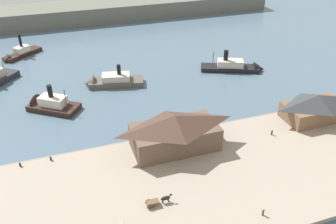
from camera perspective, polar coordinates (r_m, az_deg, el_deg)
ground_plane at (r=93.87m, az=0.77°, el=-2.62°), size 320.00×320.00×0.00m
quay_promenade at (r=77.44m, az=6.32°, el=-10.79°), size 110.00×36.00×1.20m
seawall_edge at (r=90.79m, az=1.53°, el=-3.55°), size 110.00×0.80×1.00m
ferry_shed_customs_shed at (r=82.30m, az=1.14°, el=-3.21°), size 20.71×10.71×8.86m
ferry_shed_central_terminal at (r=102.16m, az=23.01°, el=0.81°), size 17.28×9.53×7.05m
horse_cart at (r=70.16m, az=-1.64°, el=-14.28°), size 5.42×1.44×1.87m
pedestrian_at_waters_edge at (r=70.65m, az=15.29°, el=-15.54°), size 0.40×0.40×1.60m
pedestrian_near_west_shed at (r=92.58m, az=16.63°, el=-3.22°), size 0.38×0.38×1.52m
mooring_post_center_west at (r=85.65m, az=-23.04°, el=-7.92°), size 0.44×0.44×0.90m
mooring_post_east at (r=84.98m, az=-18.62°, el=-7.24°), size 0.44×0.44×0.90m
ferry_outer_harbor at (r=107.81m, az=-19.09°, el=1.20°), size 16.62×14.39×10.10m
ferry_approaching_east at (r=117.10m, az=-9.54°, el=4.98°), size 20.06×10.08×8.97m
ferry_moored_west at (r=128.77m, az=11.24°, el=7.26°), size 22.85×13.60×9.26m
ferry_near_quay at (r=149.73m, az=-23.21°, el=8.70°), size 15.79×14.54×9.88m
far_headland at (r=191.55m, az=-10.74°, el=15.99°), size 180.00×24.00×8.00m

